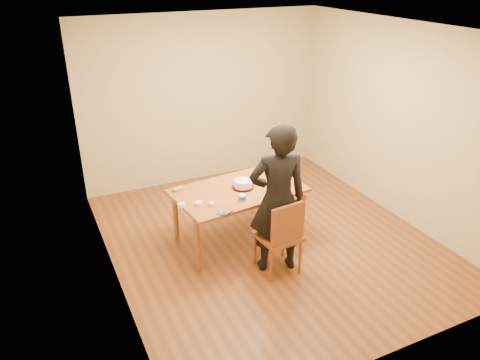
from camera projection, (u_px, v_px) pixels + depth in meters
name	position (u px, v px, depth m)	size (l,w,h in m)	color
room_shell	(259.00, 136.00, 5.95)	(4.00, 4.50, 2.70)	brown
dining_table	(238.00, 191.00, 5.93)	(1.61, 0.96, 0.04)	brown
dining_chair	(278.00, 236.00, 5.48)	(0.46, 0.46, 0.04)	brown
cake_plate	(243.00, 187.00, 5.96)	(0.27, 0.27, 0.02)	#B50C14
cake	(243.00, 184.00, 5.93)	(0.24, 0.24, 0.08)	white
frosting_dome	(243.00, 180.00, 5.91)	(0.23, 0.23, 0.03)	white
frosting_tub	(242.00, 197.00, 5.64)	(0.08, 0.08, 0.07)	white
frosting_lid	(221.00, 213.00, 5.36)	(0.11, 0.11, 0.01)	#1A3CAE
frosting_dollop	(221.00, 212.00, 5.35)	(0.04, 0.04, 0.02)	white
ramekin_green	(212.00, 204.00, 5.53)	(0.08, 0.08, 0.04)	white
ramekin_yellow	(199.00, 204.00, 5.53)	(0.09, 0.09, 0.04)	white
ramekin_multi	(181.00, 205.00, 5.49)	(0.09, 0.09, 0.04)	white
candy_box_pink	(178.00, 190.00, 5.89)	(0.12, 0.06, 0.02)	#F13897
candy_box_green	(178.00, 188.00, 5.88)	(0.13, 0.07, 0.02)	green
spatula	(229.00, 214.00, 5.35)	(0.14, 0.01, 0.01)	black
person	(277.00, 199.00, 5.32)	(0.67, 0.44, 1.83)	black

